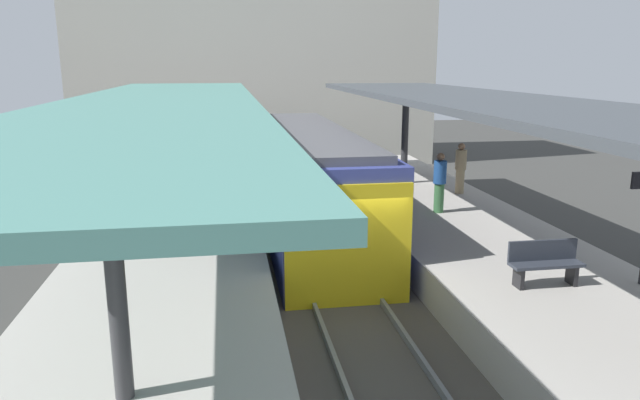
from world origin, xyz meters
The scene contains 13 objects.
ground_plane centered at (0.00, 0.00, 0.00)m, with size 80.00×80.00×0.00m, color #383835.
platform_left centered at (-3.80, 0.00, 0.50)m, with size 4.40×28.00×1.00m, color #ADA8A0.
platform_right centered at (3.80, 0.00, 0.50)m, with size 4.40×28.00×1.00m, color #ADA8A0.
track_ballast centered at (0.00, 0.00, 0.10)m, with size 3.20×28.00×0.20m, color #4C4742.
rail_near_side centered at (-0.72, 0.00, 0.27)m, with size 0.08×28.00×0.14m, color slate.
rail_far_side centered at (0.72, 0.00, 0.27)m, with size 0.08×28.00×0.14m, color slate.
commuter_train centered at (0.00, 4.89, 1.73)m, with size 2.78×11.39×3.10m.
canopy_left centered at (-3.80, 1.40, 4.26)m, with size 4.18×21.00×3.39m.
canopy_right centered at (3.80, 1.40, 4.23)m, with size 4.18×21.00×3.36m.
platform_bench centered at (3.53, -2.17, 1.46)m, with size 1.40×0.41×0.86m.
passenger_near_bench centered at (5.11, 5.79, 1.85)m, with size 0.36×0.36×1.65m.
passenger_mid_platform centered at (3.54, 3.51, 1.89)m, with size 0.36×0.36×1.71m.
station_building_backdrop centered at (-0.71, 20.00, 5.50)m, with size 18.00×6.00×11.00m, color beige.
Camera 1 is at (-2.42, -11.91, 5.16)m, focal length 32.77 mm.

